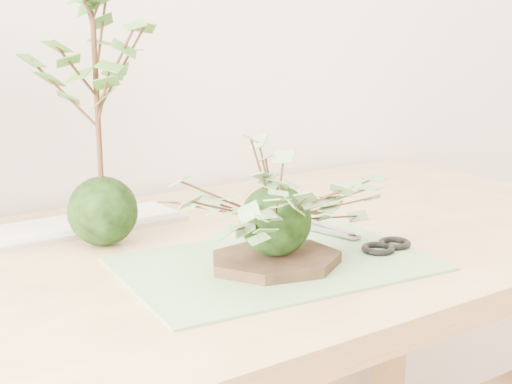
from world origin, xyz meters
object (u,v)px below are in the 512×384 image
keyboard (66,227)px  desk (174,313)px  ivy_kokedama (276,187)px  maple_kokedama (94,38)px

keyboard → desk: bearing=-68.4°
ivy_kokedama → keyboard: (-0.17, 0.33, -0.11)m
desk → ivy_kokedama: 0.25m
desk → ivy_kokedama: bearing=-54.4°
ivy_kokedama → keyboard: size_ratio=0.71×
desk → maple_kokedama: size_ratio=3.72×
desk → maple_kokedama: bearing=119.7°
desk → maple_kokedama: maple_kokedama is taller
ivy_kokedama → desk: bearing=125.6°
maple_kokedama → keyboard: (-0.02, 0.10, -0.29)m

